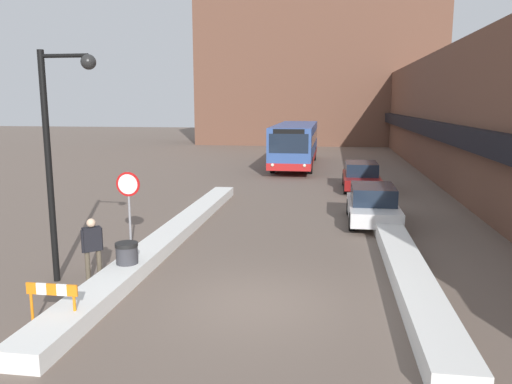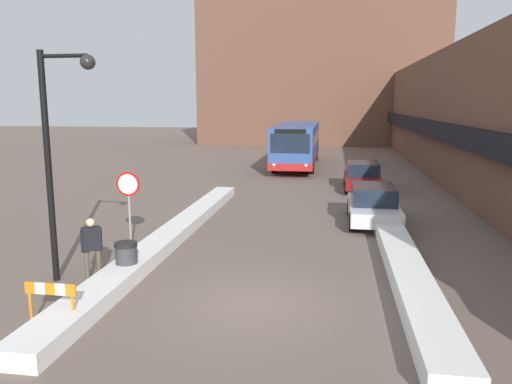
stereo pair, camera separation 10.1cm
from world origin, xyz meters
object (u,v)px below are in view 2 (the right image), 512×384
at_px(city_bus, 297,143).
at_px(construction_barricade, 51,296).
at_px(stop_sign, 128,193).
at_px(parked_car_middle, 363,176).
at_px(street_lamp, 58,140).
at_px(pedestrian, 92,244).
at_px(parked_car_front, 373,204).
at_px(trash_bin, 127,260).

relative_size(city_bus, construction_barricade, 11.38).
bearing_deg(stop_sign, city_bus, 80.28).
bearing_deg(city_bus, parked_car_middle, -66.43).
height_order(city_bus, street_lamp, street_lamp).
bearing_deg(pedestrian, construction_barricade, -121.65).
height_order(pedestrian, construction_barricade, pedestrian).
relative_size(street_lamp, construction_barricade, 5.24).
relative_size(stop_sign, pedestrian, 1.47).
bearing_deg(parked_car_middle, parked_car_front, -90.00).
distance_m(city_bus, construction_barricade, 27.27).
relative_size(parked_car_front, parked_car_middle, 0.97).
bearing_deg(street_lamp, construction_barricade, -66.54).
bearing_deg(parked_car_middle, city_bus, 113.57).
relative_size(parked_car_front, stop_sign, 1.74).
distance_m(stop_sign, trash_bin, 3.05).
relative_size(parked_car_middle, street_lamp, 0.75).
height_order(city_bus, parked_car_middle, city_bus).
bearing_deg(parked_car_front, construction_barricade, -124.92).
xyz_separation_m(parked_car_middle, trash_bin, (-6.81, -14.64, -0.25)).
relative_size(street_lamp, pedestrian, 3.48).
bearing_deg(construction_barricade, parked_car_front, 55.08).
bearing_deg(city_bus, street_lamp, -99.53).
xyz_separation_m(parked_car_front, street_lamp, (-8.23, -7.65, 2.89)).
relative_size(stop_sign, street_lamp, 0.42).
distance_m(trash_bin, construction_barricade, 3.04).
height_order(parked_car_front, trash_bin, parked_car_front).
bearing_deg(parked_car_front, city_bus, 103.69).
xyz_separation_m(city_bus, trash_bin, (-2.70, -24.07, -1.19)).
relative_size(pedestrian, trash_bin, 1.74).
distance_m(stop_sign, construction_barricade, 5.75).
bearing_deg(stop_sign, street_lamp, -98.16).
distance_m(parked_car_front, parked_car_middle, 7.45).
bearing_deg(parked_car_front, trash_bin, -133.45).
height_order(trash_bin, construction_barricade, trash_bin).
relative_size(city_bus, stop_sign, 5.16).
height_order(city_bus, parked_car_front, city_bus).
xyz_separation_m(trash_bin, construction_barricade, (-0.31, -3.01, 0.19)).
height_order(city_bus, stop_sign, city_bus).
bearing_deg(stop_sign, parked_car_middle, 57.12).
bearing_deg(trash_bin, stop_sign, 110.79).
distance_m(city_bus, parked_car_middle, 10.33).
distance_m(city_bus, street_lamp, 24.95).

